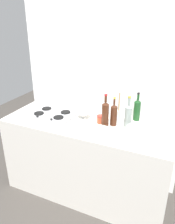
{
  "coord_description": "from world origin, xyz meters",
  "views": [
    {
      "loc": [
        0.89,
        -1.94,
        1.95
      ],
      "look_at": [
        0.0,
        0.0,
        1.02
      ],
      "focal_mm": 36.08,
      "sensor_mm": 36.0,
      "label": 1
    }
  ],
  "objects_px": {
    "wine_bottle_mid_right": "(105,114)",
    "utensil_crock": "(117,114)",
    "wine_bottle_leftmost": "(137,110)",
    "wine_bottle_rightmost": "(128,115)",
    "stovetop_hob": "(52,114)",
    "butter_dish": "(105,131)",
    "condiment_jar_front": "(100,119)",
    "plate_stack": "(139,133)",
    "mixing_bowl": "(83,115)",
    "wine_bottle_mid_left": "(114,114)"
  },
  "relations": [
    {
      "from": "wine_bottle_mid_right",
      "to": "utensil_crock",
      "type": "xyz_separation_m",
      "value": [
        0.05,
        0.22,
        -0.08
      ]
    },
    {
      "from": "wine_bottle_leftmost",
      "to": "wine_bottle_mid_right",
      "type": "xyz_separation_m",
      "value": [
        -0.25,
        -0.29,
        0.02
      ]
    },
    {
      "from": "wine_bottle_rightmost",
      "to": "utensil_crock",
      "type": "bearing_deg",
      "value": 141.78
    },
    {
      "from": "stovetop_hob",
      "to": "butter_dish",
      "type": "xyz_separation_m",
      "value": [
        0.69,
        -0.15,
        0.01
      ]
    },
    {
      "from": "wine_bottle_mid_right",
      "to": "utensil_crock",
      "type": "height_order",
      "value": "wine_bottle_mid_right"
    },
    {
      "from": "wine_bottle_leftmost",
      "to": "condiment_jar_front",
      "type": "height_order",
      "value": "wine_bottle_leftmost"
    },
    {
      "from": "plate_stack",
      "to": "mixing_bowl",
      "type": "xyz_separation_m",
      "value": [
        -0.64,
        0.15,
        -0.0
      ]
    },
    {
      "from": "mixing_bowl",
      "to": "butter_dish",
      "type": "relative_size",
      "value": 1.07
    },
    {
      "from": "mixing_bowl",
      "to": "wine_bottle_rightmost",
      "type": "bearing_deg",
      "value": 2.28
    },
    {
      "from": "wine_bottle_leftmost",
      "to": "wine_bottle_rightmost",
      "type": "bearing_deg",
      "value": -103.26
    },
    {
      "from": "butter_dish",
      "to": "plate_stack",
      "type": "bearing_deg",
      "value": 11.33
    },
    {
      "from": "wine_bottle_mid_right",
      "to": "wine_bottle_rightmost",
      "type": "distance_m",
      "value": 0.23
    },
    {
      "from": "plate_stack",
      "to": "condiment_jar_front",
      "type": "relative_size",
      "value": 2.92
    },
    {
      "from": "utensil_crock",
      "to": "butter_dish",
      "type": "bearing_deg",
      "value": -91.06
    },
    {
      "from": "stovetop_hob",
      "to": "plate_stack",
      "type": "distance_m",
      "value": 1.01
    },
    {
      "from": "wine_bottle_mid_left",
      "to": "mixing_bowl",
      "type": "relative_size",
      "value": 2.02
    },
    {
      "from": "plate_stack",
      "to": "wine_bottle_rightmost",
      "type": "relative_size",
      "value": 0.76
    },
    {
      "from": "plate_stack",
      "to": "wine_bottle_leftmost",
      "type": "bearing_deg",
      "value": 107.24
    },
    {
      "from": "stovetop_hob",
      "to": "wine_bottle_rightmost",
      "type": "bearing_deg",
      "value": 5.38
    },
    {
      "from": "wine_bottle_mid_right",
      "to": "butter_dish",
      "type": "distance_m",
      "value": 0.18
    },
    {
      "from": "butter_dish",
      "to": "condiment_jar_front",
      "type": "height_order",
      "value": "condiment_jar_front"
    },
    {
      "from": "wine_bottle_mid_right",
      "to": "wine_bottle_rightmost",
      "type": "bearing_deg",
      "value": 25.27
    },
    {
      "from": "mixing_bowl",
      "to": "wine_bottle_mid_right",
      "type": "bearing_deg",
      "value": -15.79
    },
    {
      "from": "wine_bottle_mid_right",
      "to": "butter_dish",
      "type": "height_order",
      "value": "wine_bottle_mid_right"
    },
    {
      "from": "wine_bottle_leftmost",
      "to": "wine_bottle_mid_right",
      "type": "bearing_deg",
      "value": -131.11
    },
    {
      "from": "wine_bottle_leftmost",
      "to": "condiment_jar_front",
      "type": "relative_size",
      "value": 3.65
    },
    {
      "from": "plate_stack",
      "to": "wine_bottle_rightmost",
      "type": "distance_m",
      "value": 0.24
    },
    {
      "from": "condiment_jar_front",
      "to": "wine_bottle_rightmost",
      "type": "bearing_deg",
      "value": 7.93
    },
    {
      "from": "wine_bottle_rightmost",
      "to": "condiment_jar_front",
      "type": "distance_m",
      "value": 0.29
    },
    {
      "from": "stovetop_hob",
      "to": "mixing_bowl",
      "type": "xyz_separation_m",
      "value": [
        0.36,
        0.06,
        0.03
      ]
    },
    {
      "from": "stovetop_hob",
      "to": "butter_dish",
      "type": "distance_m",
      "value": 0.7
    },
    {
      "from": "plate_stack",
      "to": "condiment_jar_front",
      "type": "bearing_deg",
      "value": 163.24
    },
    {
      "from": "wine_bottle_mid_left",
      "to": "wine_bottle_rightmost",
      "type": "relative_size",
      "value": 0.93
    },
    {
      "from": "stovetop_hob",
      "to": "mixing_bowl",
      "type": "relative_size",
      "value": 3.41
    },
    {
      "from": "plate_stack",
      "to": "wine_bottle_mid_left",
      "type": "distance_m",
      "value": 0.34
    },
    {
      "from": "mixing_bowl",
      "to": "butter_dish",
      "type": "bearing_deg",
      "value": -33.36
    },
    {
      "from": "wine_bottle_mid_left",
      "to": "wine_bottle_mid_right",
      "type": "xyz_separation_m",
      "value": [
        -0.07,
        -0.07,
        0.02
      ]
    },
    {
      "from": "wine_bottle_mid_left",
      "to": "butter_dish",
      "type": "relative_size",
      "value": 2.16
    },
    {
      "from": "wine_bottle_leftmost",
      "to": "mixing_bowl",
      "type": "height_order",
      "value": "wine_bottle_leftmost"
    },
    {
      "from": "wine_bottle_mid_right",
      "to": "stovetop_hob",
      "type": "bearing_deg",
      "value": 178.36
    },
    {
      "from": "butter_dish",
      "to": "wine_bottle_leftmost",
      "type": "bearing_deg",
      "value": 64.29
    },
    {
      "from": "mixing_bowl",
      "to": "wine_bottle_mid_left",
      "type": "bearing_deg",
      "value": -1.09
    },
    {
      "from": "wine_bottle_mid_left",
      "to": "utensil_crock",
      "type": "bearing_deg",
      "value": 94.35
    },
    {
      "from": "plate_stack",
      "to": "butter_dish",
      "type": "relative_size",
      "value": 1.76
    },
    {
      "from": "wine_bottle_mid_left",
      "to": "wine_bottle_mid_right",
      "type": "relative_size",
      "value": 0.87
    },
    {
      "from": "stovetop_hob",
      "to": "wine_bottle_rightmost",
      "type": "distance_m",
      "value": 0.86
    },
    {
      "from": "wine_bottle_mid_left",
      "to": "utensil_crock",
      "type": "distance_m",
      "value": 0.16
    },
    {
      "from": "stovetop_hob",
      "to": "mixing_bowl",
      "type": "distance_m",
      "value": 0.37
    },
    {
      "from": "wine_bottle_mid_left",
      "to": "wine_bottle_rightmost",
      "type": "xyz_separation_m",
      "value": [
        0.14,
        0.03,
        0.01
      ]
    },
    {
      "from": "wine_bottle_leftmost",
      "to": "butter_dish",
      "type": "xyz_separation_m",
      "value": [
        -0.2,
        -0.43,
        -0.09
      ]
    }
  ]
}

